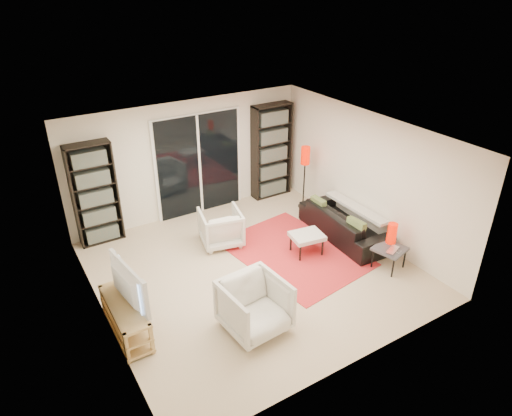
# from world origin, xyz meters

# --- Properties ---
(floor) EXTENTS (5.00, 5.00, 0.00)m
(floor) POSITION_xyz_m (0.00, 0.00, 0.00)
(floor) COLOR beige
(floor) RESTS_ON ground
(wall_back) EXTENTS (5.00, 0.02, 2.40)m
(wall_back) POSITION_xyz_m (0.00, 2.50, 1.20)
(wall_back) COLOR silver
(wall_back) RESTS_ON ground
(wall_front) EXTENTS (5.00, 0.02, 2.40)m
(wall_front) POSITION_xyz_m (0.00, -2.50, 1.20)
(wall_front) COLOR silver
(wall_front) RESTS_ON ground
(wall_left) EXTENTS (0.02, 5.00, 2.40)m
(wall_left) POSITION_xyz_m (-2.50, 0.00, 1.20)
(wall_left) COLOR silver
(wall_left) RESTS_ON ground
(wall_right) EXTENTS (0.02, 5.00, 2.40)m
(wall_right) POSITION_xyz_m (2.50, 0.00, 1.20)
(wall_right) COLOR silver
(wall_right) RESTS_ON ground
(ceiling) EXTENTS (5.00, 5.00, 0.02)m
(ceiling) POSITION_xyz_m (0.00, 0.00, 2.40)
(ceiling) COLOR white
(ceiling) RESTS_ON wall_back
(sliding_door) EXTENTS (1.92, 0.08, 2.16)m
(sliding_door) POSITION_xyz_m (0.20, 2.46, 1.05)
(sliding_door) COLOR white
(sliding_door) RESTS_ON ground
(bookshelf_left) EXTENTS (0.80, 0.30, 1.95)m
(bookshelf_left) POSITION_xyz_m (-1.95, 2.33, 0.98)
(bookshelf_left) COLOR black
(bookshelf_left) RESTS_ON ground
(bookshelf_right) EXTENTS (0.90, 0.30, 2.10)m
(bookshelf_right) POSITION_xyz_m (1.90, 2.33, 1.05)
(bookshelf_right) COLOR black
(bookshelf_right) RESTS_ON ground
(tv_stand) EXTENTS (0.40, 1.23, 0.50)m
(tv_stand) POSITION_xyz_m (-2.32, -0.37, 0.26)
(tv_stand) COLOR tan
(tv_stand) RESTS_ON floor
(tv) EXTENTS (0.28, 1.06, 0.61)m
(tv) POSITION_xyz_m (-2.30, -0.37, 0.80)
(tv) COLOR black
(tv) RESTS_ON tv_stand
(rug) EXTENTS (2.16, 2.72, 0.01)m
(rug) POSITION_xyz_m (0.91, 0.04, 0.01)
(rug) COLOR red
(rug) RESTS_ON floor
(sofa) EXTENTS (0.88, 2.02, 0.58)m
(sofa) POSITION_xyz_m (2.07, 0.03, 0.29)
(sofa) COLOR black
(sofa) RESTS_ON floor
(armchair_back) EXTENTS (0.88, 0.90, 0.69)m
(armchair_back) POSITION_xyz_m (-0.06, 1.05, 0.34)
(armchair_back) COLOR silver
(armchair_back) RESTS_ON floor
(armchair_front) EXTENTS (0.91, 0.93, 0.79)m
(armchair_front) POSITION_xyz_m (-0.72, -1.25, 0.40)
(armchair_front) COLOR silver
(armchair_front) RESTS_ON floor
(ottoman) EXTENTS (0.63, 0.54, 0.40)m
(ottoman) POSITION_xyz_m (1.10, -0.07, 0.35)
(ottoman) COLOR silver
(ottoman) RESTS_ON floor
(side_table) EXTENTS (0.60, 0.60, 0.40)m
(side_table) POSITION_xyz_m (2.03, -1.17, 0.36)
(side_table) COLOR #3F3F44
(side_table) RESTS_ON floor
(laptop) EXTENTS (0.36, 0.30, 0.02)m
(laptop) POSITION_xyz_m (2.02, -1.30, 0.41)
(laptop) COLOR silver
(laptop) RESTS_ON side_table
(table_lamp) EXTENTS (0.16, 0.16, 0.37)m
(table_lamp) POSITION_xyz_m (2.17, -1.05, 0.59)
(table_lamp) COLOR red
(table_lamp) RESTS_ON side_table
(floor_lamp) EXTENTS (0.21, 0.21, 1.38)m
(floor_lamp) POSITION_xyz_m (2.15, 1.44, 1.05)
(floor_lamp) COLOR black
(floor_lamp) RESTS_ON floor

